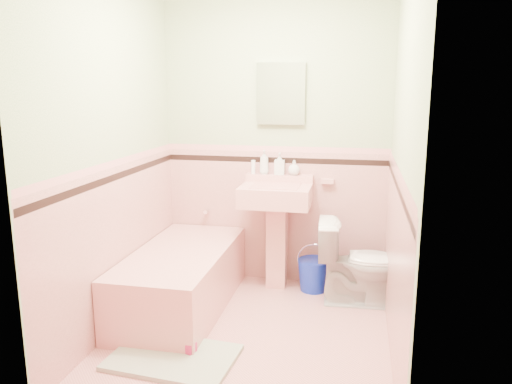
% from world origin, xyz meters
% --- Properties ---
extents(floor, '(2.20, 2.20, 0.00)m').
position_xyz_m(floor, '(0.00, 0.00, 0.00)').
color(floor, pink).
rests_on(floor, ground).
extents(wall_back, '(2.50, 0.00, 2.50)m').
position_xyz_m(wall_back, '(0.00, 1.10, 1.25)').
color(wall_back, beige).
rests_on(wall_back, ground).
extents(wall_front, '(2.50, 0.00, 2.50)m').
position_xyz_m(wall_front, '(0.00, -1.10, 1.25)').
color(wall_front, beige).
rests_on(wall_front, ground).
extents(wall_left, '(0.00, 2.50, 2.50)m').
position_xyz_m(wall_left, '(-1.00, 0.00, 1.25)').
color(wall_left, beige).
rests_on(wall_left, ground).
extents(wall_right, '(0.00, 2.50, 2.50)m').
position_xyz_m(wall_right, '(1.00, 0.00, 1.25)').
color(wall_right, beige).
rests_on(wall_right, ground).
extents(wainscot_back, '(2.00, 0.00, 2.00)m').
position_xyz_m(wainscot_back, '(0.00, 1.09, 0.60)').
color(wainscot_back, pink).
rests_on(wainscot_back, ground).
extents(wainscot_front, '(2.00, 0.00, 2.00)m').
position_xyz_m(wainscot_front, '(0.00, -1.09, 0.60)').
color(wainscot_front, pink).
rests_on(wainscot_front, ground).
extents(wainscot_left, '(0.00, 2.20, 2.20)m').
position_xyz_m(wainscot_left, '(-0.99, 0.00, 0.60)').
color(wainscot_left, pink).
rests_on(wainscot_left, ground).
extents(wainscot_right, '(0.00, 2.20, 2.20)m').
position_xyz_m(wainscot_right, '(0.99, 0.00, 0.60)').
color(wainscot_right, pink).
rests_on(wainscot_right, ground).
extents(accent_back, '(2.00, 0.00, 2.00)m').
position_xyz_m(accent_back, '(0.00, 1.08, 1.12)').
color(accent_back, black).
rests_on(accent_back, ground).
extents(accent_front, '(2.00, 0.00, 2.00)m').
position_xyz_m(accent_front, '(0.00, -1.08, 1.12)').
color(accent_front, black).
rests_on(accent_front, ground).
extents(accent_left, '(0.00, 2.20, 2.20)m').
position_xyz_m(accent_left, '(-0.98, 0.00, 1.12)').
color(accent_left, black).
rests_on(accent_left, ground).
extents(accent_right, '(0.00, 2.20, 2.20)m').
position_xyz_m(accent_right, '(0.98, 0.00, 1.12)').
color(accent_right, black).
rests_on(accent_right, ground).
extents(cap_back, '(2.00, 0.00, 2.00)m').
position_xyz_m(cap_back, '(0.00, 1.08, 1.22)').
color(cap_back, pink).
rests_on(cap_back, ground).
extents(cap_front, '(2.00, 0.00, 2.00)m').
position_xyz_m(cap_front, '(0.00, -1.08, 1.22)').
color(cap_front, pink).
rests_on(cap_front, ground).
extents(cap_left, '(0.00, 2.20, 2.20)m').
position_xyz_m(cap_left, '(-0.98, 0.00, 1.22)').
color(cap_left, pink).
rests_on(cap_left, ground).
extents(cap_right, '(0.00, 2.20, 2.20)m').
position_xyz_m(cap_right, '(0.98, 0.00, 1.22)').
color(cap_right, pink).
rests_on(cap_right, ground).
extents(bathtub, '(0.70, 1.50, 0.45)m').
position_xyz_m(bathtub, '(-0.63, 0.33, 0.23)').
color(bathtub, '#D98F8C').
rests_on(bathtub, floor).
extents(tub_faucet, '(0.04, 0.12, 0.04)m').
position_xyz_m(tub_faucet, '(-0.63, 1.05, 0.63)').
color(tub_faucet, silver).
rests_on(tub_faucet, wall_back).
extents(sink, '(0.60, 0.49, 0.94)m').
position_xyz_m(sink, '(0.05, 0.86, 0.47)').
color(sink, '#D98F8C').
rests_on(sink, floor).
extents(sink_faucet, '(0.02, 0.02, 0.10)m').
position_xyz_m(sink_faucet, '(0.05, 1.00, 0.95)').
color(sink_faucet, silver).
rests_on(sink_faucet, sink).
extents(medicine_cabinet, '(0.42, 0.04, 0.53)m').
position_xyz_m(medicine_cabinet, '(0.05, 1.07, 1.70)').
color(medicine_cabinet, white).
rests_on(medicine_cabinet, wall_back).
extents(soap_dish, '(0.11, 0.07, 0.04)m').
position_xyz_m(soap_dish, '(0.47, 1.06, 0.95)').
color(soap_dish, '#D98F8C').
rests_on(soap_dish, wall_back).
extents(soap_bottle_left, '(0.09, 0.09, 0.21)m').
position_xyz_m(soap_bottle_left, '(-0.09, 1.04, 1.10)').
color(soap_bottle_left, '#B2B2B2').
rests_on(soap_bottle_left, sink).
extents(soap_bottle_mid, '(0.09, 0.09, 0.19)m').
position_xyz_m(soap_bottle_mid, '(0.05, 1.04, 1.09)').
color(soap_bottle_mid, '#B2B2B2').
rests_on(soap_bottle_mid, sink).
extents(soap_bottle_right, '(0.11, 0.11, 0.13)m').
position_xyz_m(soap_bottle_right, '(0.18, 1.04, 1.06)').
color(soap_bottle_right, '#B2B2B2').
rests_on(soap_bottle_right, sink).
extents(tube, '(0.04, 0.04, 0.12)m').
position_xyz_m(tube, '(-0.19, 1.04, 1.06)').
color(tube, white).
rests_on(tube, sink).
extents(toilet, '(0.71, 0.42, 0.70)m').
position_xyz_m(toilet, '(0.78, 0.70, 0.35)').
color(toilet, white).
rests_on(toilet, floor).
extents(bucket, '(0.33, 0.33, 0.28)m').
position_xyz_m(bucket, '(0.38, 0.89, 0.14)').
color(bucket, '#1129B9').
rests_on(bucket, floor).
extents(bath_mat, '(0.85, 0.60, 0.03)m').
position_xyz_m(bath_mat, '(-0.41, -0.45, 0.02)').
color(bath_mat, gray).
rests_on(bath_mat, floor).
extents(shoe, '(0.17, 0.12, 0.06)m').
position_xyz_m(shoe, '(-0.36, -0.37, 0.06)').
color(shoe, '#BF1E59').
rests_on(shoe, bath_mat).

